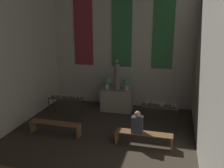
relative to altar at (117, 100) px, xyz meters
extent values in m
cube|color=beige|center=(0.00, 0.96, 2.34)|extent=(6.65, 0.12, 5.65)
cube|color=maroon|center=(-1.79, 0.88, 2.91)|extent=(0.90, 0.03, 3.16)
cube|color=#33723F|center=(0.00, 0.88, 2.91)|extent=(0.90, 0.03, 3.16)
cube|color=#33723F|center=(1.79, 0.88, 2.91)|extent=(0.90, 0.03, 3.16)
cube|color=beige|center=(3.26, -4.58, 2.34)|extent=(0.12, 11.21, 5.65)
cube|color=gray|center=(0.00, 0.00, 0.00)|extent=(1.35, 0.61, 0.97)
cylinder|color=slate|center=(0.00, 0.00, 1.06)|extent=(0.25, 0.25, 1.15)
sphere|color=slate|center=(0.00, 0.00, 1.72)|extent=(0.18, 0.18, 0.18)
cylinder|color=beige|center=(-0.44, 0.00, 0.61)|extent=(0.14, 0.14, 0.25)
sphere|color=#4C9351|center=(-0.44, 0.00, 0.85)|extent=(0.32, 0.32, 0.32)
cylinder|color=beige|center=(0.44, 0.00, 0.61)|extent=(0.14, 0.14, 0.25)
sphere|color=#4C9351|center=(0.44, 0.00, 0.85)|extent=(0.32, 0.32, 0.32)
cube|color=#332D28|center=(-1.91, -1.07, 0.28)|extent=(1.39, 0.48, 0.02)
cylinder|color=#332D28|center=(-2.57, -1.28, -0.11)|extent=(0.04, 0.04, 0.76)
cylinder|color=#332D28|center=(-1.24, -1.28, -0.11)|extent=(0.04, 0.04, 0.76)
cylinder|color=#332D28|center=(-2.57, -0.85, -0.11)|extent=(0.04, 0.04, 0.76)
cylinder|color=#332D28|center=(-1.24, -0.85, -0.11)|extent=(0.04, 0.04, 0.76)
cylinder|color=silver|center=(-1.61, -1.01, 0.35)|extent=(0.02, 0.02, 0.11)
sphere|color=#F9CC4C|center=(-1.61, -1.01, 0.41)|extent=(0.02, 0.02, 0.02)
cylinder|color=silver|center=(-2.51, -1.19, 0.38)|extent=(0.02, 0.02, 0.17)
sphere|color=#F9CC4C|center=(-2.51, -1.19, 0.48)|extent=(0.02, 0.02, 0.02)
cylinder|color=silver|center=(-2.09, -1.22, 0.35)|extent=(0.02, 0.02, 0.11)
sphere|color=#F9CC4C|center=(-2.09, -1.22, 0.41)|extent=(0.02, 0.02, 0.02)
cylinder|color=silver|center=(-1.46, -1.11, 0.38)|extent=(0.02, 0.02, 0.17)
sphere|color=#F9CC4C|center=(-1.46, -1.11, 0.48)|extent=(0.02, 0.02, 0.02)
cylinder|color=silver|center=(-1.89, -0.93, 0.36)|extent=(0.02, 0.02, 0.13)
sphere|color=#F9CC4C|center=(-1.89, -0.93, 0.44)|extent=(0.02, 0.02, 0.02)
cylinder|color=silver|center=(-1.75, -1.02, 0.35)|extent=(0.02, 0.02, 0.11)
sphere|color=#F9CC4C|center=(-1.75, -1.02, 0.42)|extent=(0.02, 0.02, 0.02)
cylinder|color=silver|center=(-2.31, -1.12, 0.38)|extent=(0.02, 0.02, 0.17)
sphere|color=#F9CC4C|center=(-2.31, -1.12, 0.47)|extent=(0.02, 0.02, 0.02)
cylinder|color=silver|center=(-2.05, -1.16, 0.38)|extent=(0.02, 0.02, 0.17)
sphere|color=#F9CC4C|center=(-2.05, -1.16, 0.47)|extent=(0.02, 0.02, 0.02)
cylinder|color=silver|center=(-2.10, -0.98, 0.36)|extent=(0.02, 0.02, 0.14)
sphere|color=#F9CC4C|center=(-2.10, -0.98, 0.44)|extent=(0.02, 0.02, 0.02)
cylinder|color=silver|center=(-1.30, -1.05, 0.36)|extent=(0.02, 0.02, 0.13)
sphere|color=#F9CC4C|center=(-1.30, -1.05, 0.43)|extent=(0.02, 0.02, 0.02)
cylinder|color=silver|center=(-1.91, -1.01, 0.36)|extent=(0.02, 0.02, 0.13)
sphere|color=#F9CC4C|center=(-1.91, -1.01, 0.44)|extent=(0.02, 0.02, 0.02)
cylinder|color=silver|center=(-1.48, -1.02, 0.35)|extent=(0.02, 0.02, 0.12)
sphere|color=#F9CC4C|center=(-1.48, -1.02, 0.43)|extent=(0.02, 0.02, 0.02)
cylinder|color=silver|center=(-2.43, -1.05, 0.37)|extent=(0.02, 0.02, 0.15)
sphere|color=#F9CC4C|center=(-2.43, -1.05, 0.46)|extent=(0.02, 0.02, 0.02)
cylinder|color=silver|center=(-1.49, -1.02, 0.36)|extent=(0.02, 0.02, 0.13)
sphere|color=#F9CC4C|center=(-1.49, -1.02, 0.43)|extent=(0.02, 0.02, 0.02)
cube|color=#332D28|center=(1.91, -1.07, 0.28)|extent=(1.39, 0.48, 0.02)
cylinder|color=#332D28|center=(1.24, -1.28, -0.11)|extent=(0.04, 0.04, 0.76)
cylinder|color=#332D28|center=(2.57, -1.28, -0.11)|extent=(0.04, 0.04, 0.76)
cylinder|color=#332D28|center=(1.24, -0.85, -0.11)|extent=(0.04, 0.04, 0.76)
cylinder|color=#332D28|center=(2.57, -0.85, -0.11)|extent=(0.04, 0.04, 0.76)
cylinder|color=silver|center=(1.87, -1.09, 0.37)|extent=(0.02, 0.02, 0.15)
sphere|color=#F9CC4C|center=(1.87, -1.09, 0.45)|extent=(0.02, 0.02, 0.02)
cylinder|color=silver|center=(1.66, -0.89, 0.38)|extent=(0.02, 0.02, 0.17)
sphere|color=#F9CC4C|center=(1.66, -0.89, 0.47)|extent=(0.02, 0.02, 0.02)
cylinder|color=silver|center=(2.05, -0.87, 0.36)|extent=(0.02, 0.02, 0.13)
sphere|color=#F9CC4C|center=(2.05, -0.87, 0.44)|extent=(0.02, 0.02, 0.02)
cylinder|color=silver|center=(2.03, -1.03, 0.37)|extent=(0.02, 0.02, 0.15)
sphere|color=#F9CC4C|center=(2.03, -1.03, 0.46)|extent=(0.02, 0.02, 0.02)
cylinder|color=silver|center=(2.49, -1.03, 0.36)|extent=(0.02, 0.02, 0.14)
sphere|color=#F9CC4C|center=(2.49, -1.03, 0.45)|extent=(0.02, 0.02, 0.02)
cylinder|color=silver|center=(1.76, -0.89, 0.35)|extent=(0.02, 0.02, 0.12)
sphere|color=#F9CC4C|center=(1.76, -0.89, 0.43)|extent=(0.02, 0.02, 0.02)
cylinder|color=silver|center=(2.55, -1.27, 0.38)|extent=(0.02, 0.02, 0.17)
sphere|color=#F9CC4C|center=(2.55, -1.27, 0.47)|extent=(0.02, 0.02, 0.02)
cylinder|color=silver|center=(1.43, -1.12, 0.36)|extent=(0.02, 0.02, 0.14)
sphere|color=#F9CC4C|center=(1.43, -1.12, 0.45)|extent=(0.02, 0.02, 0.02)
cylinder|color=silver|center=(2.01, -1.08, 0.35)|extent=(0.02, 0.02, 0.12)
sphere|color=#F9CC4C|center=(2.01, -1.08, 0.42)|extent=(0.02, 0.02, 0.02)
cylinder|color=silver|center=(1.95, -1.10, 0.37)|extent=(0.02, 0.02, 0.15)
sphere|color=#F9CC4C|center=(1.95, -1.10, 0.45)|extent=(0.02, 0.02, 0.02)
cylinder|color=silver|center=(2.37, -1.08, 0.38)|extent=(0.02, 0.02, 0.17)
sphere|color=#F9CC4C|center=(2.37, -1.08, 0.48)|extent=(0.02, 0.02, 0.02)
cylinder|color=silver|center=(1.43, -0.97, 0.36)|extent=(0.02, 0.02, 0.13)
sphere|color=#F9CC4C|center=(1.43, -0.97, 0.43)|extent=(0.02, 0.02, 0.02)
cylinder|color=silver|center=(2.45, -0.92, 0.38)|extent=(0.02, 0.02, 0.17)
sphere|color=#F9CC4C|center=(2.45, -0.92, 0.47)|extent=(0.02, 0.02, 0.02)
cylinder|color=silver|center=(1.38, -0.88, 0.36)|extent=(0.02, 0.02, 0.13)
sphere|color=#F9CC4C|center=(1.38, -0.88, 0.43)|extent=(0.02, 0.02, 0.02)
cube|color=brown|center=(-1.56, -2.74, -0.06)|extent=(1.83, 0.36, 0.03)
cube|color=brown|center=(-2.44, -2.74, -0.28)|extent=(0.06, 0.32, 0.41)
cube|color=brown|center=(-0.67, -2.74, -0.28)|extent=(0.06, 0.32, 0.41)
cube|color=brown|center=(1.56, -2.74, -0.06)|extent=(1.83, 0.36, 0.03)
cube|color=brown|center=(0.67, -2.74, -0.28)|extent=(0.06, 0.32, 0.41)
cube|color=brown|center=(2.44, -2.74, -0.28)|extent=(0.06, 0.32, 0.41)
cube|color=#383D47|center=(1.34, -2.74, 0.22)|extent=(0.36, 0.24, 0.53)
sphere|color=tan|center=(1.34, -2.74, 0.58)|extent=(0.19, 0.19, 0.19)
camera|label=1|loc=(2.41, -10.00, 3.55)|focal=40.00mm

